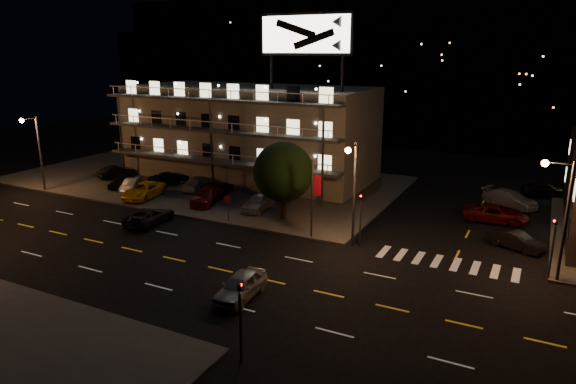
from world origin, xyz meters
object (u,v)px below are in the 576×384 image
at_px(lot_car_7, 200,183).
at_px(road_car_west, 150,216).
at_px(lot_car_2, 144,190).
at_px(side_car_0, 516,240).
at_px(lot_car_4, 258,202).
at_px(road_car_east, 240,286).
at_px(tree, 283,174).

relative_size(lot_car_7, road_car_west, 0.95).
relative_size(lot_car_2, side_car_0, 1.32).
distance_m(lot_car_4, road_car_east, 17.22).
bearing_deg(road_car_east, lot_car_2, 141.95).
bearing_deg(road_car_west, tree, -155.20).
xyz_separation_m(lot_car_4, road_car_west, (-6.60, -7.24, -0.19)).
xyz_separation_m(tree, lot_car_4, (-3.14, 1.11, -3.29)).
distance_m(lot_car_2, road_car_west, 8.00).
xyz_separation_m(side_car_0, road_car_west, (-28.53, -8.02, 0.04)).
height_order(tree, road_car_east, tree).
xyz_separation_m(tree, side_car_0, (18.79, 1.88, -3.52)).
bearing_deg(lot_car_2, tree, -6.36).
bearing_deg(tree, road_car_east, -72.26).
xyz_separation_m(lot_car_2, road_car_east, (20.03, -13.74, -0.13)).
height_order(lot_car_2, road_car_east, lot_car_2).
relative_size(lot_car_4, road_car_east, 0.98).
xyz_separation_m(lot_car_2, road_car_west, (5.72, -5.59, -0.18)).
relative_size(tree, road_car_west, 1.32).
xyz_separation_m(tree, lot_car_2, (-15.45, -0.55, -3.29)).
bearing_deg(lot_car_4, side_car_0, -0.16).
relative_size(lot_car_2, road_car_east, 1.19).
bearing_deg(road_car_east, lot_car_4, 113.00).
xyz_separation_m(lot_car_2, lot_car_7, (3.14, 5.14, -0.04)).
distance_m(lot_car_7, road_car_east, 25.33).
relative_size(lot_car_7, side_car_0, 1.20).
xyz_separation_m(lot_car_4, lot_car_7, (-9.18, 3.48, -0.04)).
distance_m(lot_car_4, road_car_west, 9.80).
bearing_deg(road_car_west, lot_car_4, -139.76).
xyz_separation_m(lot_car_4, side_car_0, (21.93, 0.77, -0.23)).
relative_size(side_car_0, road_car_west, 0.79).
distance_m(lot_car_2, lot_car_4, 12.43).
relative_size(lot_car_4, road_car_west, 0.86).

